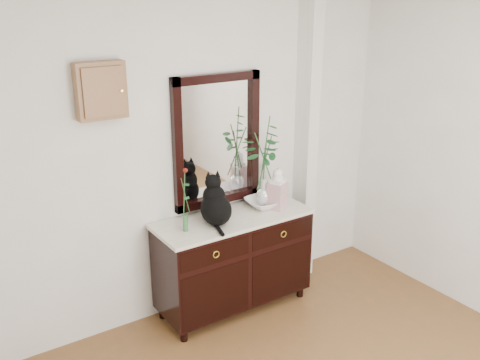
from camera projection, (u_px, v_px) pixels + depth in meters
wall_back at (206, 153)px, 4.37m from camera, size 3.60×0.04×2.70m
pilaster at (306, 138)px, 4.82m from camera, size 0.12×0.20×2.70m
sideboard at (233, 258)px, 4.51m from camera, size 1.33×0.52×0.82m
wall_mirror at (217, 141)px, 4.38m from camera, size 0.80×0.06×1.10m
key_cabinet at (101, 91)px, 3.69m from camera, size 0.35×0.10×0.40m
cat at (216, 200)px, 4.20m from camera, size 0.36×0.40×0.40m
lotus_bowl at (264, 203)px, 4.58m from camera, size 0.31×0.31×0.07m
vase_branches at (264, 161)px, 4.45m from camera, size 0.41×0.41×0.79m
bud_vase_rose at (185, 199)px, 4.04m from camera, size 0.08×0.08×0.52m
ginger_jar at (277, 188)px, 4.50m from camera, size 0.18×0.18×0.37m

